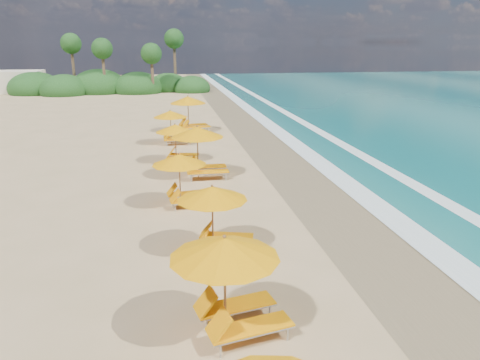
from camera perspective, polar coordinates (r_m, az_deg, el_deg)
The scene contains 12 objects.
ground at distance 18.09m, azimuth 0.00°, elevation -3.64°, with size 160.00×160.00×0.00m, color tan.
wet_sand at distance 19.12m, azimuth 11.92°, elevation -2.85°, with size 4.00×160.00×0.01m, color olive.
surf_foam at distance 20.24m, azimuth 19.07°, elevation -2.26°, with size 4.00×160.00×0.01m.
station_2 at distance 10.21m, azimuth -0.89°, elevation -12.28°, with size 2.98×2.85×2.45m.
station_3 at distance 14.09m, azimuth -2.78°, elevation -4.36°, with size 2.76×2.68×2.22m.
station_4 at distance 18.28m, azimuth -7.06°, elevation 0.51°, with size 2.54×2.40×2.19m.
station_5 at distance 22.01m, azimuth -4.83°, elevation 3.96°, with size 2.76×2.54×2.57m.
station_6 at distance 25.08m, azimuth -7.71°, elevation 4.94°, with size 2.58×2.46×2.16m.
station_7 at distance 29.78m, azimuth -8.36°, elevation 6.88°, with size 2.43×2.24×2.24m.
station_8 at distance 33.80m, azimuth -6.18°, elevation 8.57°, with size 3.17×3.01×2.68m.
treeline at distance 62.86m, azimuth -16.35°, elevation 11.36°, with size 25.80×8.80×9.74m.
beach_building at distance 67.67m, azimuth -26.51°, elevation 10.99°, with size 7.00×5.00×2.80m, color beige.
Camera 1 is at (-2.81, -16.71, 6.35)m, focal length 33.97 mm.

